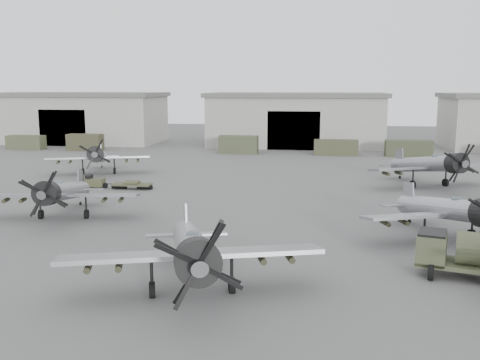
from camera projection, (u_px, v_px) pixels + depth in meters
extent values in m
plane|color=#595957|center=(243.00, 267.00, 29.34)|extent=(220.00, 220.00, 0.00)
cube|color=#AEAEA3|center=(80.00, 119.00, 94.56)|extent=(28.00, 14.00, 8.00)
cube|color=#5D5D58|center=(79.00, 94.00, 93.80)|extent=(29.00, 14.80, 0.70)
cube|color=black|center=(63.00, 128.00, 88.10)|extent=(8.12, 0.40, 6.00)
cube|color=#AEAEA3|center=(296.00, 121.00, 89.04)|extent=(28.00, 14.00, 8.00)
cube|color=#5D5D58|center=(296.00, 95.00, 88.29)|extent=(29.00, 14.80, 0.70)
cube|color=black|center=(294.00, 131.00, 82.59)|extent=(8.12, 0.40, 6.00)
cube|color=#434A30|center=(26.00, 142.00, 83.90)|extent=(5.76, 2.20, 2.15)
cube|color=#3B3A26|center=(85.00, 142.00, 82.44)|extent=(5.32, 2.20, 2.51)
cube|color=#3F462E|center=(239.00, 144.00, 78.96)|extent=(5.71, 2.20, 2.57)
cube|color=#3D3F29|center=(336.00, 147.00, 76.93)|extent=(6.25, 2.20, 2.18)
cube|color=#383E28|center=(408.00, 148.00, 75.46)|extent=(6.41, 2.20, 2.25)
cylinder|color=gray|center=(191.00, 245.00, 25.80)|extent=(4.53, 10.51, 3.10)
cylinder|color=black|center=(198.00, 262.00, 21.12)|extent=(2.27, 2.06, 2.07)
cube|color=gray|center=(192.00, 254.00, 25.26)|extent=(12.51, 5.76, 0.56)
cube|color=gray|center=(186.00, 219.00, 30.32)|extent=(0.60, 1.61, 1.98)
ellipsoid|color=#3F4C54|center=(193.00, 236.00, 24.10)|extent=(0.92, 1.31, 0.56)
cylinder|color=black|center=(152.00, 290.00, 25.06)|extent=(0.50, 0.84, 0.79)
cylinder|color=black|center=(232.00, 285.00, 25.62)|extent=(0.50, 0.84, 0.79)
cylinder|color=black|center=(187.00, 258.00, 30.41)|extent=(0.21, 0.34, 0.32)
cylinder|color=gray|center=(65.00, 191.00, 40.38)|extent=(2.96, 9.55, 2.79)
cylinder|color=black|center=(46.00, 193.00, 36.14)|extent=(1.91, 1.68, 1.86)
cube|color=gray|center=(63.00, 195.00, 39.89)|extent=(11.32, 3.88, 0.50)
cube|color=gray|center=(80.00, 180.00, 44.48)|extent=(0.36, 1.48, 1.78)
ellipsoid|color=#3F4C54|center=(59.00, 184.00, 38.84)|extent=(0.71, 1.15, 0.50)
cylinder|color=black|center=(41.00, 215.00, 39.92)|extent=(0.37, 0.75, 0.71)
cylinder|color=black|center=(87.00, 214.00, 40.01)|extent=(0.37, 0.75, 0.71)
cylinder|color=black|center=(80.00, 203.00, 44.56)|extent=(0.16, 0.30, 0.29)
cylinder|color=#95979D|center=(443.00, 208.00, 34.52)|extent=(4.69, 9.40, 2.81)
cube|color=#95979D|center=(448.00, 214.00, 34.04)|extent=(11.22, 5.90, 0.51)
cube|color=#95979D|center=(409.00, 194.00, 38.56)|extent=(0.64, 1.44, 1.80)
ellipsoid|color=#3F4C54|center=(457.00, 201.00, 32.99)|extent=(0.89, 1.20, 0.50)
cylinder|color=black|center=(424.00, 238.00, 33.75)|extent=(0.49, 0.76, 0.72)
cylinder|color=black|center=(471.00, 235.00, 34.48)|extent=(0.49, 0.76, 0.72)
cylinder|color=black|center=(409.00, 221.00, 38.65)|extent=(0.20, 0.31, 0.29)
cylinder|color=#93969B|center=(99.00, 156.00, 60.72)|extent=(4.42, 9.58, 2.85)
cylinder|color=black|center=(95.00, 154.00, 56.45)|extent=(2.10, 1.92, 1.89)
cube|color=#93969B|center=(98.00, 158.00, 60.23)|extent=(11.42, 5.59, 0.51)
cube|color=#93969B|center=(101.00, 150.00, 64.84)|extent=(0.59, 1.47, 1.82)
ellipsoid|color=#3F4C54|center=(97.00, 150.00, 59.16)|extent=(0.87, 1.21, 0.51)
cylinder|color=black|center=(83.00, 172.00, 60.00)|extent=(0.48, 0.77, 0.73)
cylinder|color=black|center=(115.00, 171.00, 60.61)|extent=(0.48, 0.77, 0.73)
cylinder|color=black|center=(102.00, 167.00, 64.93)|extent=(0.20, 0.31, 0.29)
cylinder|color=gray|center=(425.00, 164.00, 52.88)|extent=(5.68, 10.09, 3.07)
cylinder|color=black|center=(457.00, 163.00, 48.38)|extent=(2.34, 2.19, 2.04)
cube|color=gray|center=(429.00, 168.00, 52.36)|extent=(12.07, 7.08, 0.55)
cube|color=gray|center=(399.00, 157.00, 57.22)|extent=(0.79, 1.54, 1.96)
ellipsoid|color=#3F4C54|center=(436.00, 157.00, 51.24)|extent=(1.03, 1.32, 0.55)
cylinder|color=black|center=(413.00, 185.00, 51.94)|extent=(0.58, 0.83, 0.79)
cylinder|color=black|center=(445.00, 183.00, 52.96)|extent=(0.58, 0.83, 0.79)
cylinder|color=black|center=(400.00, 177.00, 57.32)|extent=(0.24, 0.33, 0.31)
cube|color=#434930|center=(432.00, 248.00, 28.07)|extent=(1.93, 2.38, 1.54)
cube|color=black|center=(433.00, 233.00, 27.93)|extent=(1.77, 2.10, 0.14)
cylinder|color=black|center=(431.00, 272.00, 27.27)|extent=(0.47, 0.86, 0.82)
cube|color=#41412B|center=(95.00, 182.00, 51.96)|extent=(1.78, 1.10, 0.78)
cube|color=black|center=(89.00, 177.00, 51.96)|extent=(0.50, 0.89, 0.49)
cylinder|color=black|center=(95.00, 185.00, 52.01)|extent=(1.18, 0.56, 0.55)
cylinder|color=black|center=(108.00, 184.00, 51.81)|extent=(1.18, 0.09, 0.08)
cube|color=#41412B|center=(132.00, 184.00, 51.48)|extent=(3.74, 1.41, 0.18)
cylinder|color=black|center=(132.00, 187.00, 51.52)|extent=(1.48, 0.45, 0.43)
cylinder|color=#41412B|center=(132.00, 182.00, 51.45)|extent=(1.38, 0.33, 0.31)
imported|color=#343825|center=(82.00, 178.00, 52.30)|extent=(0.61, 0.75, 1.78)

